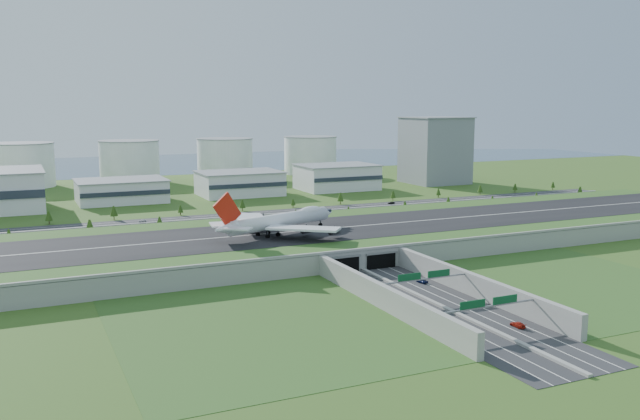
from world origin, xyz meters
name	(u,v)px	position (x,y,z in m)	size (l,w,h in m)	color
ground	(313,247)	(0.00, 0.00, 0.00)	(1200.00, 1200.00, 0.00)	#344F18
airfield_deck	(313,238)	(0.00, -0.09, 4.12)	(520.00, 100.00, 9.20)	gray
underpass_road	(431,293)	(0.00, -99.42, 3.43)	(38.80, 120.40, 8.00)	#28282B
sign_gantry_near	(424,280)	(0.00, -95.04, 6.95)	(38.70, 0.70, 9.80)	gray
sign_gantry_far	(489,307)	(0.00, -130.04, 6.95)	(38.70, 0.70, 9.80)	gray
north_expressway	(249,217)	(0.00, 95.00, 0.06)	(560.00, 36.00, 0.12)	#28282B
tree_row	(236,210)	(-7.46, 95.34, 4.65)	(502.35, 48.70, 8.43)	#3D2819
hangar_mid_a	(121,191)	(-60.00, 190.00, 7.50)	(58.00, 42.00, 15.00)	silver
hangar_mid_b	(240,184)	(25.00, 190.00, 8.50)	(58.00, 42.00, 17.00)	silver
hangar_mid_c	(337,177)	(105.00, 190.00, 9.50)	(58.00, 42.00, 19.00)	silver
office_tower	(435,151)	(200.00, 195.00, 27.50)	(46.00, 46.00, 55.00)	gray
fuel_tank_a	(22,165)	(-120.00, 310.00, 17.50)	(50.00, 50.00, 35.00)	silver
fuel_tank_b	(130,162)	(-35.00, 310.00, 17.50)	(50.00, 50.00, 35.00)	silver
fuel_tank_c	(225,158)	(50.00, 310.00, 17.50)	(50.00, 50.00, 35.00)	silver
fuel_tank_d	(310,155)	(135.00, 310.00, 17.50)	(50.00, 50.00, 35.00)	silver
bay_water	(138,164)	(0.00, 480.00, 0.03)	(1200.00, 260.00, 0.06)	#375069
boeing_747	(279,221)	(-18.10, -2.54, 14.38)	(69.16, 64.11, 22.55)	white
car_0	(396,297)	(-8.96, -91.61, 0.92)	(1.88, 4.68, 1.60)	silver
car_1	(443,318)	(-7.50, -117.57, 0.88)	(1.60, 4.59, 1.51)	silver
car_2	(422,281)	(11.15, -76.79, 0.81)	(2.29, 4.96, 1.38)	#0E1A48
car_3	(518,325)	(9.48, -132.25, 0.93)	(2.26, 5.56, 1.61)	#A01C0E
car_4	(77,230)	(-98.09, 86.10, 0.94)	(1.93, 4.81, 1.64)	#505154
car_5	(391,203)	(103.74, 103.30, 0.92)	(1.68, 4.83, 1.59)	black
car_6	(453,203)	(141.18, 84.85, 0.84)	(2.38, 5.17, 1.44)	#B5B5BA
car_7	(142,221)	(-61.57, 102.53, 0.78)	(1.85, 4.56, 1.32)	silver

